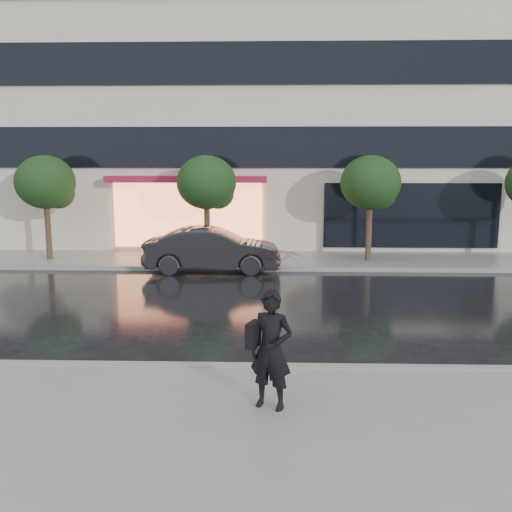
{
  "coord_description": "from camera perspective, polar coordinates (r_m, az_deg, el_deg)",
  "views": [
    {
      "loc": [
        -0.55,
        -11.02,
        3.93
      ],
      "look_at": [
        -0.98,
        3.47,
        1.4
      ],
      "focal_mm": 40.0,
      "sensor_mm": 36.0,
      "label": 1
    }
  ],
  "objects": [
    {
      "name": "curb_near",
      "position": [
        10.75,
        4.61,
        -11.19
      ],
      "size": [
        60.0,
        0.25,
        0.14
      ],
      "primitive_type": "cube",
      "color": "gray",
      "rests_on": "ground"
    },
    {
      "name": "office_building",
      "position": [
        29.43,
        2.93,
        19.82
      ],
      "size": [
        30.0,
        12.76,
        18.0
      ],
      "color": "beige",
      "rests_on": "ground"
    },
    {
      "name": "tree_mid_east",
      "position": [
        21.38,
        11.51,
        7.0
      ],
      "size": [
        2.2,
        2.2,
        3.99
      ],
      "color": "#33261C",
      "rests_on": "ground"
    },
    {
      "name": "tree_far_west",
      "position": [
        22.68,
        -20.15,
        6.76
      ],
      "size": [
        2.2,
        2.2,
        3.99
      ],
      "color": "#33261C",
      "rests_on": "ground"
    },
    {
      "name": "sidewalk_far",
      "position": [
        21.62,
        3.14,
        -0.42
      ],
      "size": [
        60.0,
        3.5,
        0.12
      ],
      "primitive_type": "cube",
      "color": "slate",
      "rests_on": "ground"
    },
    {
      "name": "pedestrian_with_umbrella",
      "position": [
        8.56,
        1.73,
        -5.39
      ],
      "size": [
        1.17,
        1.18,
        2.49
      ],
      "rotation": [
        0.0,
        0.0,
        -0.37
      ],
      "color": "black",
      "rests_on": "sidewalk_near"
    },
    {
      "name": "sidewalk_near",
      "position": [
        8.7,
        5.38,
        -16.59
      ],
      "size": [
        60.0,
        4.5,
        0.12
      ],
      "primitive_type": "cube",
      "color": "slate",
      "rests_on": "ground"
    },
    {
      "name": "parked_car",
      "position": [
        19.68,
        -4.36,
        0.63
      ],
      "size": [
        4.69,
        1.74,
        1.53
      ],
      "primitive_type": "imported",
      "rotation": [
        0.0,
        0.0,
        1.6
      ],
      "color": "black",
      "rests_on": "ground"
    },
    {
      "name": "curb_far",
      "position": [
        19.9,
        3.26,
        -1.3
      ],
      "size": [
        60.0,
        0.25,
        0.14
      ],
      "primitive_type": "cube",
      "color": "gray",
      "rests_on": "ground"
    },
    {
      "name": "tree_mid_west",
      "position": [
        21.21,
        -4.8,
        7.14
      ],
      "size": [
        2.2,
        2.2,
        3.99
      ],
      "color": "#33261C",
      "rests_on": "ground"
    },
    {
      "name": "ground",
      "position": [
        11.71,
        4.36,
        -9.74
      ],
      "size": [
        120.0,
        120.0,
        0.0
      ],
      "primitive_type": "plane",
      "color": "black",
      "rests_on": "ground"
    }
  ]
}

